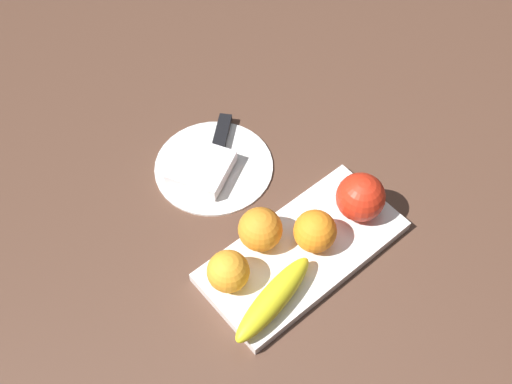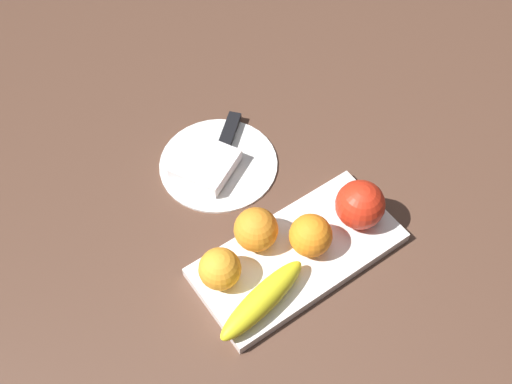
{
  "view_description": "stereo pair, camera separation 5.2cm",
  "coord_description": "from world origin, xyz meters",
  "px_view_note": "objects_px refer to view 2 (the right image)",
  "views": [
    {
      "loc": [
        0.43,
        0.32,
        0.9
      ],
      "look_at": [
        0.04,
        -0.14,
        0.05
      ],
      "focal_mm": 43.13,
      "sensor_mm": 36.0,
      "label": 1
    },
    {
      "loc": [
        0.38,
        0.35,
        0.9
      ],
      "look_at": [
        0.04,
        -0.14,
        0.05
      ],
      "focal_mm": 43.13,
      "sensor_mm": 36.0,
      "label": 2
    }
  ],
  "objects_px": {
    "banana": "(262,300)",
    "folded_napkin": "(205,164)",
    "dinner_plate": "(218,163)",
    "orange_center": "(256,229)",
    "apple": "(360,205)",
    "orange_near_banana": "(220,269)",
    "orange_near_apple": "(311,235)",
    "fruit_tray": "(298,255)",
    "knife": "(227,138)"
  },
  "relations": [
    {
      "from": "orange_center",
      "to": "knife",
      "type": "xyz_separation_m",
      "value": [
        -0.09,
        -0.22,
        -0.04
      ]
    },
    {
      "from": "apple",
      "to": "orange_near_banana",
      "type": "distance_m",
      "value": 0.25
    },
    {
      "from": "apple",
      "to": "dinner_plate",
      "type": "relative_size",
      "value": 0.38
    },
    {
      "from": "knife",
      "to": "dinner_plate",
      "type": "bearing_deg",
      "value": -1.53
    },
    {
      "from": "orange_near_banana",
      "to": "dinner_plate",
      "type": "height_order",
      "value": "orange_near_banana"
    },
    {
      "from": "banana",
      "to": "folded_napkin",
      "type": "bearing_deg",
      "value": -116.71
    },
    {
      "from": "orange_center",
      "to": "dinner_plate",
      "type": "bearing_deg",
      "value": -103.79
    },
    {
      "from": "folded_napkin",
      "to": "dinner_plate",
      "type": "bearing_deg",
      "value": 180.0
    },
    {
      "from": "orange_near_apple",
      "to": "orange_near_banana",
      "type": "bearing_deg",
      "value": -12.73
    },
    {
      "from": "orange_near_banana",
      "to": "dinner_plate",
      "type": "bearing_deg",
      "value": -122.13
    },
    {
      "from": "folded_napkin",
      "to": "fruit_tray",
      "type": "bearing_deg",
      "value": 96.46
    },
    {
      "from": "fruit_tray",
      "to": "orange_near_banana",
      "type": "xyz_separation_m",
      "value": [
        0.13,
        -0.03,
        0.04
      ]
    },
    {
      "from": "orange_center",
      "to": "folded_napkin",
      "type": "distance_m",
      "value": 0.19
    },
    {
      "from": "fruit_tray",
      "to": "orange_center",
      "type": "xyz_separation_m",
      "value": [
        0.05,
        -0.06,
        0.05
      ]
    },
    {
      "from": "orange_near_apple",
      "to": "fruit_tray",
      "type": "bearing_deg",
      "value": -8.58
    },
    {
      "from": "orange_near_apple",
      "to": "apple",
      "type": "bearing_deg",
      "value": 178.27
    },
    {
      "from": "knife",
      "to": "fruit_tray",
      "type": "bearing_deg",
      "value": 40.5
    },
    {
      "from": "fruit_tray",
      "to": "folded_napkin",
      "type": "relative_size",
      "value": 3.43
    },
    {
      "from": "fruit_tray",
      "to": "orange_near_banana",
      "type": "relative_size",
      "value": 5.13
    },
    {
      "from": "orange_center",
      "to": "orange_near_apple",
      "type": "bearing_deg",
      "value": 137.86
    },
    {
      "from": "orange_center",
      "to": "banana",
      "type": "bearing_deg",
      "value": 59.48
    },
    {
      "from": "orange_near_apple",
      "to": "dinner_plate",
      "type": "bearing_deg",
      "value": -85.28
    },
    {
      "from": "orange_near_apple",
      "to": "dinner_plate",
      "type": "xyz_separation_m",
      "value": [
        0.02,
        -0.24,
        -0.05
      ]
    },
    {
      "from": "orange_near_apple",
      "to": "folded_napkin",
      "type": "distance_m",
      "value": 0.25
    },
    {
      "from": "orange_near_banana",
      "to": "orange_center",
      "type": "distance_m",
      "value": 0.09
    },
    {
      "from": "banana",
      "to": "apple",
      "type": "bearing_deg",
      "value": 178.02
    },
    {
      "from": "fruit_tray",
      "to": "banana",
      "type": "relative_size",
      "value": 1.96
    },
    {
      "from": "orange_near_banana",
      "to": "knife",
      "type": "relative_size",
      "value": 0.45
    },
    {
      "from": "orange_near_apple",
      "to": "orange_center",
      "type": "bearing_deg",
      "value": -42.14
    },
    {
      "from": "dinner_plate",
      "to": "folded_napkin",
      "type": "relative_size",
      "value": 2.16
    },
    {
      "from": "orange_center",
      "to": "folded_napkin",
      "type": "relative_size",
      "value": 0.72
    },
    {
      "from": "fruit_tray",
      "to": "orange_near_apple",
      "type": "relative_size",
      "value": 4.89
    },
    {
      "from": "banana",
      "to": "orange_center",
      "type": "height_order",
      "value": "orange_center"
    },
    {
      "from": "banana",
      "to": "orange_near_banana",
      "type": "distance_m",
      "value": 0.08
    },
    {
      "from": "fruit_tray",
      "to": "folded_napkin",
      "type": "height_order",
      "value": "folded_napkin"
    },
    {
      "from": "orange_near_apple",
      "to": "orange_center",
      "type": "relative_size",
      "value": 0.97
    },
    {
      "from": "dinner_plate",
      "to": "folded_napkin",
      "type": "distance_m",
      "value": 0.03
    },
    {
      "from": "fruit_tray",
      "to": "dinner_plate",
      "type": "xyz_separation_m",
      "value": [
        0.0,
        -0.24,
        -0.01
      ]
    },
    {
      "from": "banana",
      "to": "orange_near_banana",
      "type": "height_order",
      "value": "orange_near_banana"
    },
    {
      "from": "orange_near_apple",
      "to": "knife",
      "type": "distance_m",
      "value": 0.28
    },
    {
      "from": "apple",
      "to": "folded_napkin",
      "type": "distance_m",
      "value": 0.29
    },
    {
      "from": "orange_near_banana",
      "to": "folded_napkin",
      "type": "distance_m",
      "value": 0.24
    },
    {
      "from": "banana",
      "to": "knife",
      "type": "relative_size",
      "value": 1.17
    },
    {
      "from": "fruit_tray",
      "to": "dinner_plate",
      "type": "height_order",
      "value": "fruit_tray"
    },
    {
      "from": "orange_near_apple",
      "to": "orange_near_banana",
      "type": "xyz_separation_m",
      "value": [
        0.15,
        -0.03,
        -0.0
      ]
    },
    {
      "from": "apple",
      "to": "folded_napkin",
      "type": "height_order",
      "value": "apple"
    },
    {
      "from": "apple",
      "to": "orange_center",
      "type": "relative_size",
      "value": 1.14
    },
    {
      "from": "fruit_tray",
      "to": "folded_napkin",
      "type": "xyz_separation_m",
      "value": [
        0.03,
        -0.24,
        0.01
      ]
    },
    {
      "from": "orange_near_apple",
      "to": "knife",
      "type": "relative_size",
      "value": 0.47
    },
    {
      "from": "banana",
      "to": "orange_near_apple",
      "type": "distance_m",
      "value": 0.13
    }
  ]
}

